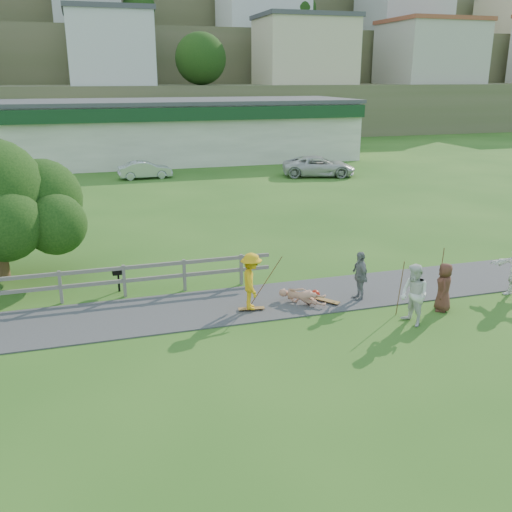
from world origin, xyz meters
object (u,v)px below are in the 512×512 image
(car_silver, at_px, (145,170))
(bbq, at_px, (119,280))
(spectator_c, at_px, (444,287))
(car_white, at_px, (319,166))
(skater_rider, at_px, (251,284))
(spectator_b, at_px, (360,276))
(skater_fallen, at_px, (302,296))
(spectator_a, at_px, (414,295))

(car_silver, height_order, bbq, car_silver)
(spectator_c, xyz_separation_m, car_white, (6.06, 24.30, -0.04))
(skater_rider, relative_size, spectator_b, 1.09)
(skater_rider, distance_m, skater_fallen, 1.80)
(skater_fallen, xyz_separation_m, spectator_a, (2.56, -2.35, 0.63))
(bbq, bearing_deg, skater_fallen, -31.56)
(skater_rider, bearing_deg, bbq, 61.88)
(spectator_a, xyz_separation_m, car_white, (7.52, 24.95, -0.19))
(skater_rider, bearing_deg, car_silver, 10.53)
(spectator_a, height_order, spectator_c, spectator_a)
(spectator_b, relative_size, car_white, 0.31)
(skater_fallen, bearing_deg, spectator_b, -46.39)
(skater_rider, distance_m, spectator_c, 5.95)
(skater_fallen, relative_size, bbq, 1.90)
(bbq, bearing_deg, spectator_c, -29.52)
(car_white, height_order, bbq, car_white)
(spectator_a, bearing_deg, skater_fallen, -141.47)
(skater_fallen, bearing_deg, spectator_c, -66.20)
(spectator_c, bearing_deg, bbq, -84.74)
(car_white, bearing_deg, car_silver, 93.68)
(spectator_c, xyz_separation_m, car_silver, (-6.16, 27.01, -0.15))
(spectator_c, bearing_deg, spectator_b, -96.47)
(skater_rider, distance_m, car_white, 25.52)
(car_silver, bearing_deg, bbq, 168.36)
(spectator_b, relative_size, bbq, 1.99)
(spectator_b, bearing_deg, bbq, -110.26)
(car_white, bearing_deg, spectator_b, 176.46)
(spectator_c, distance_m, car_white, 25.04)
(skater_fallen, xyz_separation_m, car_white, (10.08, 22.60, 0.44))
(spectator_b, relative_size, car_silver, 0.44)
(skater_rider, bearing_deg, car_white, -17.96)
(skater_rider, height_order, spectator_a, spectator_a)
(skater_fallen, distance_m, spectator_c, 4.39)
(spectator_a, relative_size, car_silver, 0.49)
(spectator_c, bearing_deg, car_silver, -136.09)
(car_white, xyz_separation_m, bbq, (-15.59, -19.69, -0.32))
(spectator_c, bearing_deg, spectator_a, -34.94)
(spectator_c, height_order, car_silver, spectator_c)
(spectator_b, bearing_deg, spectator_c, 54.21)
(skater_rider, relative_size, car_white, 0.34)
(skater_rider, relative_size, car_silver, 0.47)
(car_white, distance_m, bbq, 25.12)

